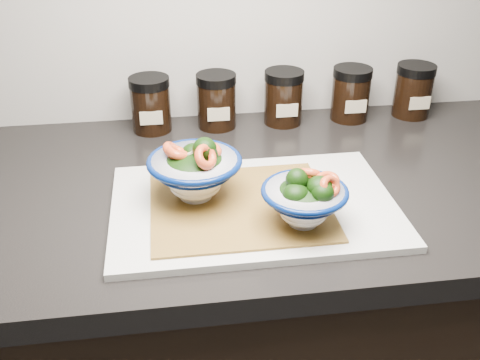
{
  "coord_description": "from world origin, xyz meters",
  "views": [
    {
      "loc": [
        -0.24,
        0.61,
        1.39
      ],
      "look_at": [
        -0.14,
        1.35,
        0.96
      ],
      "focal_mm": 42.0,
      "sensor_mm": 36.0,
      "label": 1
    }
  ],
  "objects": [
    {
      "name": "spice_jar_b",
      "position": [
        -0.14,
        1.69,
        0.96
      ],
      "size": [
        0.08,
        0.08,
        0.11
      ],
      "color": "black",
      "rests_on": "countertop"
    },
    {
      "name": "bamboo_mat",
      "position": [
        -0.14,
        1.35,
        0.91
      ],
      "size": [
        0.28,
        0.24,
        0.0
      ],
      "primitive_type": "cube",
      "color": "#A88332",
      "rests_on": "cutting_board"
    },
    {
      "name": "bowl_right",
      "position": [
        -0.05,
        1.29,
        0.96
      ],
      "size": [
        0.13,
        0.13,
        0.1
      ],
      "rotation": [
        0.0,
        0.0,
        -0.08
      ],
      "color": "white",
      "rests_on": "bamboo_mat"
    },
    {
      "name": "cutting_board",
      "position": [
        -0.11,
        1.36,
        0.91
      ],
      "size": [
        0.45,
        0.3,
        0.01
      ],
      "primitive_type": "cube",
      "color": "silver",
      "rests_on": "countertop"
    },
    {
      "name": "bowl_left",
      "position": [
        -0.2,
        1.39,
        0.96
      ],
      "size": [
        0.15,
        0.15,
        0.11
      ],
      "rotation": [
        0.0,
        0.0,
        -0.33
      ],
      "color": "white",
      "rests_on": "bamboo_mat"
    },
    {
      "name": "spice_jar_d",
      "position": [
        0.15,
        1.69,
        0.96
      ],
      "size": [
        0.08,
        0.08,
        0.11
      ],
      "color": "black",
      "rests_on": "countertop"
    },
    {
      "name": "spice_jar_a",
      "position": [
        -0.27,
        1.69,
        0.96
      ],
      "size": [
        0.08,
        0.08,
        0.11
      ],
      "color": "black",
      "rests_on": "countertop"
    },
    {
      "name": "countertop",
      "position": [
        0.0,
        1.45,
        0.88
      ],
      "size": [
        3.5,
        0.6,
        0.04
      ],
      "primitive_type": "cube",
      "color": "black",
      "rests_on": "cabinet"
    },
    {
      "name": "spice_jar_e",
      "position": [
        0.29,
        1.69,
        0.96
      ],
      "size": [
        0.08,
        0.08,
        0.11
      ],
      "color": "black",
      "rests_on": "countertop"
    },
    {
      "name": "spice_jar_c",
      "position": [
        0.0,
        1.69,
        0.96
      ],
      "size": [
        0.08,
        0.08,
        0.11
      ],
      "color": "black",
      "rests_on": "countertop"
    }
  ]
}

